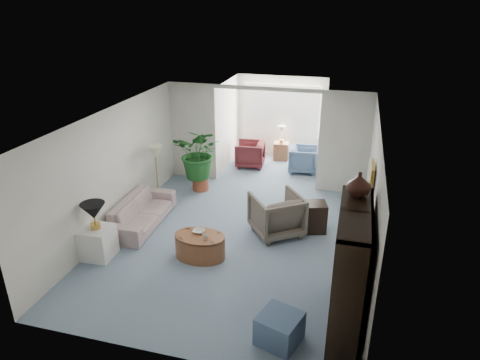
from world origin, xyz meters
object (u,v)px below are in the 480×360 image
(end_table, at_px, (98,242))
(sunroom_chair_blue, at_px, (303,159))
(wingback_chair, at_px, (277,214))
(coffee_table, at_px, (200,246))
(framed_picture, at_px, (372,178))
(entertainment_cabinet, at_px, (350,270))
(table_lamp, at_px, (93,211))
(coffee_cup, at_px, (205,237))
(cabinet_urn, at_px, (359,184))
(ottoman, at_px, (279,328))
(floor_lamp, at_px, (155,152))
(sofa, at_px, (142,212))
(coffee_bowl, at_px, (199,231))
(sunroom_chair_maroon, at_px, (250,154))
(plant_pot, at_px, (201,184))
(sunroom_table, at_px, (281,151))
(side_table_dark, at_px, (313,217))

(end_table, height_order, sunroom_chair_blue, sunroom_chair_blue)
(wingback_chair, bearing_deg, coffee_table, 9.87)
(framed_picture, height_order, entertainment_cabinet, framed_picture)
(table_lamp, distance_m, coffee_cup, 2.05)
(cabinet_urn, bearing_deg, ottoman, -127.61)
(cabinet_urn, bearing_deg, floor_lamp, 150.04)
(end_table, relative_size, coffee_table, 0.62)
(wingback_chair, bearing_deg, framed_picture, 121.27)
(floor_lamp, distance_m, ottoman, 5.19)
(table_lamp, height_order, sunroom_chair_blue, table_lamp)
(sofa, bearing_deg, floor_lamp, 4.60)
(framed_picture, xyz_separation_m, coffee_cup, (-2.75, -0.61, -1.20))
(floor_lamp, xyz_separation_m, coffee_cup, (1.89, -2.04, -0.75))
(floor_lamp, bearing_deg, coffee_bowl, -47.44)
(coffee_bowl, relative_size, sunroom_chair_maroon, 0.27)
(coffee_table, bearing_deg, table_lamp, -165.19)
(plant_pot, xyz_separation_m, sunroom_chair_blue, (2.29, 1.90, 0.19))
(entertainment_cabinet, bearing_deg, end_table, 172.09)
(coffee_cup, distance_m, sunroom_table, 5.62)
(coffee_bowl, height_order, cabinet_urn, cabinet_urn)
(plant_pot, bearing_deg, cabinet_urn, -43.17)
(floor_lamp, relative_size, coffee_cup, 3.47)
(entertainment_cabinet, bearing_deg, coffee_bowl, 156.12)
(framed_picture, distance_m, floor_lamp, 4.87)
(coffee_bowl, distance_m, coffee_cup, 0.28)
(floor_lamp, height_order, sunroom_chair_maroon, floor_lamp)
(coffee_bowl, relative_size, coffee_cup, 2.08)
(sunroom_table, bearing_deg, entertainment_cabinet, -72.01)
(cabinet_urn, bearing_deg, end_table, 178.44)
(table_lamp, distance_m, side_table_dark, 4.26)
(ottoman, height_order, sunroom_table, sunroom_table)
(sunroom_chair_maroon, bearing_deg, floor_lamp, -33.69)
(coffee_table, xyz_separation_m, entertainment_cabinet, (2.67, -1.10, 0.70))
(plant_pot, bearing_deg, ottoman, -58.38)
(ottoman, relative_size, sunroom_table, 1.06)
(ottoman, height_order, sunroom_chair_blue, sunroom_chair_blue)
(coffee_cup, bearing_deg, sunroom_table, 86.22)
(side_table_dark, xyz_separation_m, sunroom_chair_blue, (-0.62, 3.23, 0.04))
(floor_lamp, height_order, sunroom_table, floor_lamp)
(coffee_table, bearing_deg, sunroom_chair_maroon, 92.77)
(floor_lamp, height_order, entertainment_cabinet, entertainment_cabinet)
(entertainment_cabinet, bearing_deg, plant_pot, 132.96)
(coffee_table, xyz_separation_m, sunroom_chair_blue, (1.27, 4.76, 0.12))
(coffee_cup, xyz_separation_m, sunroom_table, (0.37, 5.61, -0.24))
(floor_lamp, relative_size, ottoman, 0.66)
(entertainment_cabinet, distance_m, sunroom_chair_maroon, 6.56)
(side_table_dark, bearing_deg, end_table, -151.58)
(ottoman, bearing_deg, side_table_dark, 88.35)
(sofa, height_order, ottoman, sofa)
(ottoman, xyz_separation_m, plant_pot, (-2.82, 4.59, -0.06))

